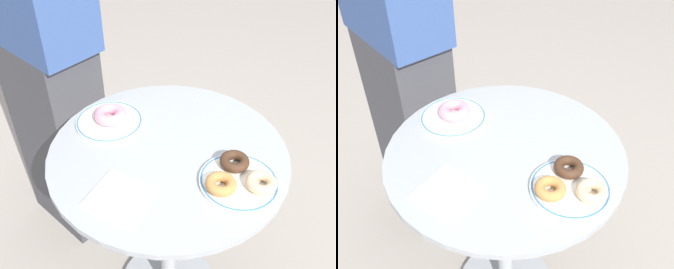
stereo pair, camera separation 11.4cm
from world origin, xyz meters
TOP-DOWN VIEW (x-y plane):
  - cafe_table at (0.00, 0.00)m, footprint 0.70×0.70m
  - plate_left at (-0.22, 0.03)m, footprint 0.21×0.21m
  - plate_right at (0.22, -0.03)m, footprint 0.21×0.21m
  - donut_pink_frosted at (-0.22, 0.04)m, footprint 0.12×0.12m
  - donut_glazed at (0.28, -0.02)m, footprint 0.10×0.10m
  - donut_chocolate at (0.19, 0.02)m, footprint 0.10×0.10m
  - donut_old_fashioned at (0.19, -0.08)m, footprint 0.09×0.09m
  - paper_napkin at (-0.03, -0.21)m, footprint 0.14×0.14m
  - person_figure at (-0.57, 0.16)m, footprint 0.46×0.32m

SIDE VIEW (x-z plane):
  - cafe_table at x=0.00m, z-range 0.13..0.87m
  - paper_napkin at x=-0.03m, z-range 0.74..0.75m
  - plate_left at x=-0.22m, z-range 0.74..0.75m
  - plate_right at x=0.22m, z-range 0.74..0.75m
  - donut_glazed at x=0.28m, z-range 0.75..0.78m
  - donut_chocolate at x=0.19m, z-range 0.75..0.78m
  - donut_old_fashioned at x=0.19m, z-range 0.75..0.78m
  - donut_pink_frosted at x=-0.22m, z-range 0.75..0.79m
  - person_figure at x=-0.57m, z-range -0.01..1.64m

